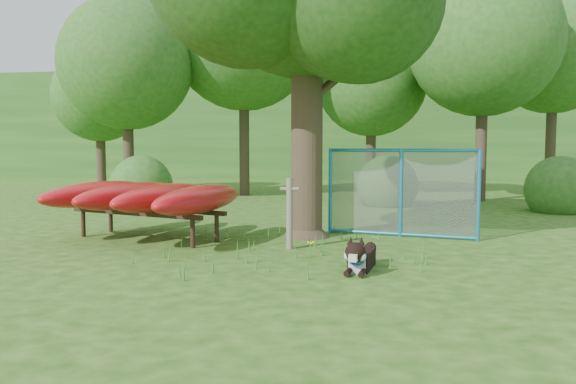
# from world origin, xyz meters

# --- Properties ---
(ground) EXTENTS (80.00, 80.00, 0.00)m
(ground) POSITION_xyz_m (0.00, 0.00, 0.00)
(ground) COLOR #224E0F
(ground) RESTS_ON ground
(wooden_post) EXTENTS (0.33, 0.12, 1.21)m
(wooden_post) POSITION_xyz_m (0.17, 1.58, 0.64)
(wooden_post) COLOR #6C6151
(wooden_post) RESTS_ON ground
(kayak_rack) EXTENTS (3.64, 3.93, 1.05)m
(kayak_rack) POSITION_xyz_m (-2.61, 2.18, 0.81)
(kayak_rack) COLOR black
(kayak_rack) RESTS_ON ground
(husky_dog) EXTENTS (0.44, 1.19, 0.54)m
(husky_dog) POSITION_xyz_m (1.39, 0.01, 0.19)
(husky_dog) COLOR black
(husky_dog) RESTS_ON ground
(fence_section) EXTENTS (2.86, 0.74, 2.84)m
(fence_section) POSITION_xyz_m (2.10, 3.19, 0.85)
(fence_section) COLOR teal
(fence_section) RESTS_ON ground
(wildflower_clump) EXTENTS (0.12, 0.11, 0.26)m
(wildflower_clump) POSITION_xyz_m (0.60, 0.89, 0.21)
(wildflower_clump) COLOR #40882C
(wildflower_clump) RESTS_ON ground
(bg_tree_a) EXTENTS (4.40, 4.40, 6.70)m
(bg_tree_a) POSITION_xyz_m (-6.50, 10.00, 4.48)
(bg_tree_a) COLOR #36291D
(bg_tree_a) RESTS_ON ground
(bg_tree_b) EXTENTS (5.20, 5.20, 8.22)m
(bg_tree_b) POSITION_xyz_m (-3.00, 12.00, 5.61)
(bg_tree_b) COLOR #36291D
(bg_tree_b) RESTS_ON ground
(bg_tree_c) EXTENTS (4.00, 4.00, 6.12)m
(bg_tree_c) POSITION_xyz_m (1.50, 13.00, 4.11)
(bg_tree_c) COLOR #36291D
(bg_tree_c) RESTS_ON ground
(bg_tree_d) EXTENTS (4.80, 4.80, 7.50)m
(bg_tree_d) POSITION_xyz_m (5.00, 11.00, 5.08)
(bg_tree_d) COLOR #36291D
(bg_tree_d) RESTS_ON ground
(bg_tree_e) EXTENTS (4.60, 4.60, 7.55)m
(bg_tree_e) POSITION_xyz_m (8.00, 14.00, 5.23)
(bg_tree_e) COLOR #36291D
(bg_tree_e) RESTS_ON ground
(bg_tree_f) EXTENTS (3.60, 3.60, 5.55)m
(bg_tree_f) POSITION_xyz_m (-9.00, 13.00, 3.73)
(bg_tree_f) COLOR #36291D
(bg_tree_f) RESTS_ON ground
(shrub_left) EXTENTS (1.80, 1.80, 1.80)m
(shrub_left) POSITION_xyz_m (-5.00, 7.50, 0.00)
(shrub_left) COLOR #285E1E
(shrub_left) RESTS_ON ground
(shrub_right) EXTENTS (1.80, 1.80, 1.80)m
(shrub_right) POSITION_xyz_m (6.50, 8.00, 0.00)
(shrub_right) COLOR #285E1E
(shrub_right) RESTS_ON ground
(shrub_mid) EXTENTS (1.80, 1.80, 1.80)m
(shrub_mid) POSITION_xyz_m (2.00, 9.00, 0.00)
(shrub_mid) COLOR #285E1E
(shrub_mid) RESTS_ON ground
(wooded_hillside) EXTENTS (80.00, 12.00, 6.00)m
(wooded_hillside) POSITION_xyz_m (0.00, 28.00, 3.00)
(wooded_hillside) COLOR #285E1E
(wooded_hillside) RESTS_ON ground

